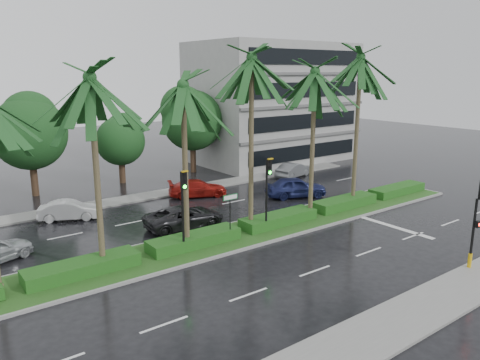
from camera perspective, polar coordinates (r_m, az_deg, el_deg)
ground at (r=26.28m, az=1.22°, el=-7.45°), size 120.00×120.00×0.00m
near_sidewalk at (r=19.99m, az=20.27°, el=-15.11°), size 40.00×2.40×0.12m
far_sidewalk at (r=36.02m, az=-10.65°, el=-1.84°), size 40.00×2.00×0.12m
median at (r=27.00m, az=-0.10°, el=-6.70°), size 36.00×4.00×0.15m
hedge at (r=26.88m, az=-0.10°, el=-5.95°), size 35.20×1.40×0.60m
lane_markings at (r=27.86m, az=6.72°, el=-6.31°), size 34.00×13.06×0.01m
palm_row at (r=24.69m, az=-2.48°, el=11.51°), size 26.30×4.20×10.79m
signal_near at (r=24.39m, az=26.88°, el=-4.37°), size 0.34×0.45×4.36m
signal_median_left at (r=23.45m, az=-6.91°, el=-2.40°), size 0.34×0.42×4.36m
signal_median_right at (r=26.53m, az=3.41°, el=-0.49°), size 0.34×0.42×4.36m
street_sign at (r=25.40m, az=-1.20°, el=-3.13°), size 0.95×0.09×2.60m
bg_trees at (r=40.41m, az=-13.78°, el=6.25°), size 32.41×5.54×8.00m
building at (r=49.41m, az=3.91°, el=9.38°), size 16.00×10.00×12.00m
car_white at (r=31.67m, az=-20.08°, el=-3.47°), size 2.77×3.96×1.24m
car_darkgrey at (r=28.38m, az=-6.81°, el=-4.52°), size 2.62×5.01×1.35m
car_red at (r=35.33m, az=-5.18°, el=-1.00°), size 3.28×4.72×1.27m
car_blue at (r=35.21m, az=6.82°, el=-0.87°), size 3.50×4.85×1.54m
car_grey at (r=41.81m, az=6.54°, el=1.23°), size 2.36×4.21×1.31m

